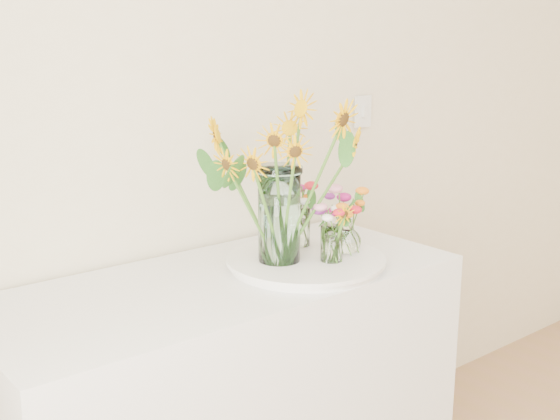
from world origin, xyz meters
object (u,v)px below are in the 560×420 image
at_px(tray, 306,263).
at_px(small_vase_a, 331,244).
at_px(counter, 230,418).
at_px(small_vase_b, 347,233).
at_px(mason_jar, 279,215).
at_px(small_vase_c, 299,227).

xyz_separation_m(tray, small_vase_a, (0.04, -0.07, 0.07)).
xyz_separation_m(counter, small_vase_a, (0.28, -0.14, 0.53)).
distance_m(tray, small_vase_a, 0.11).
bearing_deg(small_vase_b, mason_jar, 164.88).
height_order(tray, mason_jar, mason_jar).
distance_m(counter, tray, 0.53).
xyz_separation_m(counter, mason_jar, (0.16, -0.04, 0.62)).
relative_size(small_vase_a, small_vase_c, 0.88).
height_order(counter, mason_jar, mason_jar).
bearing_deg(small_vase_b, small_vase_a, -158.50).
bearing_deg(small_vase_c, tray, -120.76).
distance_m(tray, small_vase_c, 0.15).
xyz_separation_m(small_vase_a, small_vase_c, (0.03, 0.18, 0.01)).
bearing_deg(mason_jar, small_vase_a, -40.36).
relative_size(counter, small_vase_c, 11.08).
bearing_deg(tray, small_vase_b, -12.63).
bearing_deg(tray, small_vase_c, 59.24).
distance_m(counter, small_vase_c, 0.62).
height_order(small_vase_a, small_vase_b, small_vase_b).
xyz_separation_m(tray, mason_jar, (-0.08, 0.03, 0.16)).
xyz_separation_m(counter, tray, (0.24, -0.07, 0.46)).
height_order(counter, small_vase_b, small_vase_b).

